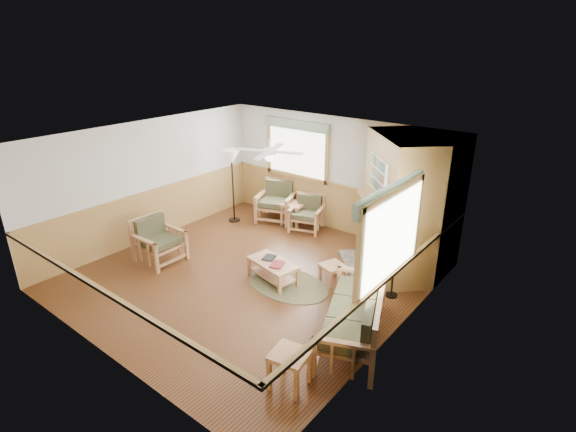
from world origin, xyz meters
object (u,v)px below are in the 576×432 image
Objects in this scene: coffee_table at (273,271)px; footstool at (333,273)px; sofa at (353,312)px; armchair_left at (159,241)px; armchair_back_right at (307,214)px; floor_lamp_left at (233,186)px; armchair_back_left at (276,202)px; floor_lamp_right at (395,260)px; end_table_sofa at (290,370)px; end_table_chairs at (294,214)px.

coffee_table is 2.45× the size of footstool.
sofa is 1.74m from footstool.
sofa reaches higher than armchair_left.
sofa reaches higher than footstool.
floor_lamp_left is at bearing -176.58° from armchair_back_right.
footstool is at bearing 48.22° from coffee_table.
armchair_back_left is 4.20m from floor_lamp_right.
floor_lamp_left reaches higher than armchair_back_left.
coffee_table is 0.69× the size of floor_lamp_right.
armchair_left is at bearing -118.95° from armchair_back_left.
footstool is (2.82, -1.72, -0.31)m from armchair_back_left.
end_table_sofa reaches higher than coffee_table.
armchair_back_right reaches higher than end_table_sofa.
end_table_chairs is (-0.41, 0.02, -0.12)m from armchair_back_right.
armchair_back_right is 2.52m from footstool.
floor_lamp_right is at bearing -68.89° from armchair_left.
footstool is 1.26m from floor_lamp_right.
end_table_chairs is at bearing 142.77° from footstool.
armchair_back_right reaches higher than end_table_chairs.
sofa is at bearing -46.66° from footstool.
coffee_table is 2.75m from end_table_chairs.
coffee_table reaches higher than footstool.
end_table_sofa is at bearing -33.55° from coffee_table.
armchair_back_left is 1.20× the size of armchair_back_right.
armchair_left is 0.63× the size of floor_lamp_right.
end_table_chairs is at bearing 127.13° from end_table_sofa.
end_table_sofa is at bearing -69.58° from armchair_back_left.
sofa is 1.13× the size of floor_lamp_left.
end_table_sofa is 5.96m from floor_lamp_left.
end_table_chairs is (-1.35, 2.39, 0.08)m from coffee_table.
armchair_back_left reaches higher than armchair_left.
armchair_left is at bearing -132.03° from armchair_back_right.
armchair_back_left is at bearing -149.26° from sofa.
coffee_table is (2.35, 0.82, -0.26)m from armchair_left.
coffee_table is 0.55× the size of floor_lamp_left.
armchair_back_left is at bearing 148.69° from footstool.
armchair_back_right reaches higher than coffee_table.
armchair_back_left is at bearing 42.42° from floor_lamp_left.
end_table_sofa is 0.37× the size of floor_lamp_right.
sofa is at bearing -40.78° from end_table_chairs.
armchair_back_left is 2.36× the size of footstool.
armchair_left is at bearing -82.27° from floor_lamp_left.
floor_lamp_right is (4.71, -0.76, -0.19)m from floor_lamp_left.
armchair_left is 2.24× the size of footstool.
floor_lamp_right is (4.37, 1.74, 0.27)m from armchair_left.
armchair_back_right is 3.49m from armchair_left.
end_table_sofa is 2.94m from floor_lamp_right.
armchair_left is 3.60m from footstool.
coffee_table is at bearing -155.53° from floor_lamp_right.
sofa is at bearing -25.20° from floor_lamp_left.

